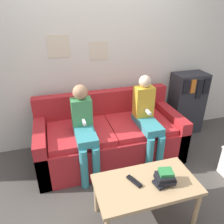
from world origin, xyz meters
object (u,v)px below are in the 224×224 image
couch (109,137)px  coffee_table (146,187)px  tv_remote (134,181)px  person_left (84,127)px  bookshelf (186,103)px  person_right (147,118)px

couch → coffee_table: (0.05, -1.06, 0.11)m
coffee_table → tv_remote: size_ratio=5.45×
coffee_table → tv_remote: tv_remote is taller
person_left → bookshelf: size_ratio=1.12×
bookshelf → couch: bearing=-167.1°
person_left → tv_remote: size_ratio=6.40×
couch → bookshelf: bearing=12.9°
person_left → tv_remote: bearing=-69.3°
person_right → person_left: bearing=-179.9°
coffee_table → bookshelf: 1.91m
coffee_table → person_left: (-0.41, 0.86, 0.22)m
person_right → tv_remote: person_right is taller
person_right → tv_remote: 0.97m
couch → coffee_table: size_ratio=2.01×
person_right → bookshelf: bearing=29.0°
coffee_table → person_left: bearing=115.7°
coffee_table → bookshelf: (1.32, 1.38, 0.09)m
couch → coffee_table: couch is taller
coffee_table → bookshelf: size_ratio=0.96×
person_right → bookshelf: (0.93, 0.52, -0.14)m
coffee_table → person_right: 0.97m
bookshelf → tv_remote: bearing=-136.7°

